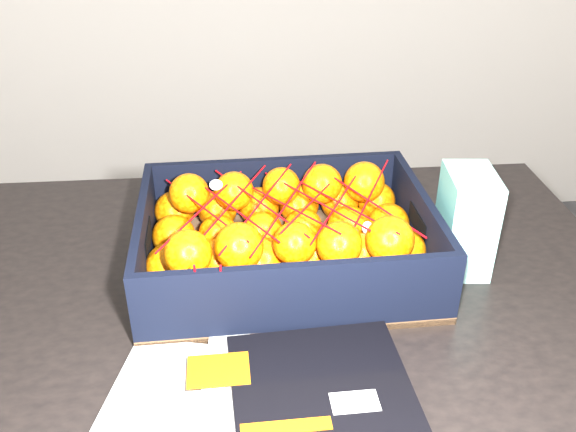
{
  "coord_description": "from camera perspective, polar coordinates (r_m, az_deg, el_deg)",
  "views": [
    {
      "loc": [
        0.01,
        -0.44,
        1.31
      ],
      "look_at": [
        0.09,
        0.32,
        0.86
      ],
      "focal_mm": 38.81,
      "sensor_mm": 36.0,
      "label": 1
    }
  ],
  "objects": [
    {
      "name": "mesh_net",
      "position": [
        0.9,
        -0.61,
        0.77
      ],
      "size": [
        0.36,
        0.29,
        0.1
      ],
      "color": "red",
      "rests_on": "clementine_heap"
    },
    {
      "name": "magazine_stack",
      "position": [
        0.73,
        -1.78,
        -18.28
      ],
      "size": [
        0.41,
        0.32,
        0.02
      ],
      "color": "silver",
      "rests_on": "table"
    },
    {
      "name": "produce_crate",
      "position": [
        0.95,
        -0.21,
        -3.06
      ],
      "size": [
        0.43,
        0.32,
        0.11
      ],
      "color": "brown",
      "rests_on": "table"
    },
    {
      "name": "clementine_heap",
      "position": [
        0.94,
        -0.33,
        -1.68
      ],
      "size": [
        0.41,
        0.3,
        0.12
      ],
      "color": "orange",
      "rests_on": "produce_crate"
    },
    {
      "name": "retail_carton",
      "position": [
        0.97,
        15.98,
        -0.44
      ],
      "size": [
        0.08,
        0.11,
        0.16
      ],
      "primitive_type": "cube",
      "rotation": [
        0.0,
        0.0,
        -0.12
      ],
      "color": "white",
      "rests_on": "table"
    },
    {
      "name": "table",
      "position": [
        0.97,
        -4.39,
        -12.08
      ],
      "size": [
        1.22,
        0.84,
        0.75
      ],
      "color": "black",
      "rests_on": "ground"
    }
  ]
}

